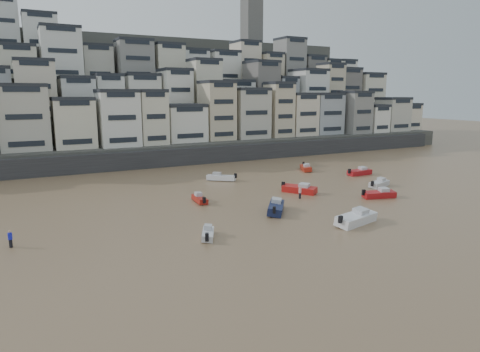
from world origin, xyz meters
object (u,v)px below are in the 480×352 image
boat_a (356,217)px  boat_j (208,233)px  boat_g (360,171)px  boat_e (299,188)px  boat_b (379,193)px  person_pink (300,193)px  boat_i (306,167)px  boat_c (276,206)px  boat_h (221,176)px  person_blue (10,239)px  boat_f (200,198)px  boat_d (379,183)px

boat_a → boat_j: size_ratio=1.63×
boat_j → boat_g: bearing=-37.8°
boat_a → boat_e: (3.40, 15.90, -0.10)m
boat_g → boat_b: bearing=-126.9°
boat_e → person_pink: size_ratio=3.27×
boat_g → person_pink: bearing=-157.2°
boat_g → boat_i: size_ratio=1.06×
boat_c → boat_e: boat_c is taller
boat_h → person_blue: (-31.95, -20.01, 0.14)m
boat_h → boat_i: size_ratio=1.05×
boat_f → boat_g: 34.04m
boat_e → boat_a: bearing=-43.3°
boat_b → boat_c: (-17.22, 0.40, 0.11)m
person_blue → person_pink: (36.47, 3.19, 0.00)m
person_pink → boat_b: bearing=-25.4°
person_blue → person_pink: size_ratio=1.00×
boat_d → boat_i: 17.51m
boat_b → boat_f: 25.66m
boat_d → boat_h: bearing=123.2°
boat_e → boat_h: size_ratio=1.06×
boat_i → person_pink: size_ratio=2.93×
boat_d → boat_g: 10.08m
boat_j → person_blue: (-18.14, 6.21, 0.33)m
boat_h → person_pink: size_ratio=3.08×
boat_c → boat_i: 30.87m
boat_b → person_blue: size_ratio=3.00×
boat_i → boat_g: bearing=60.7°
boat_e → boat_i: size_ratio=1.12×
boat_f → boat_h: size_ratio=0.80×
boat_c → boat_d: 23.37m
boat_d → boat_h: boat_h is taller
boat_g → boat_i: 10.27m
boat_b → boat_d: size_ratio=1.05×
boat_d → boat_i: (-1.69, 17.43, 0.02)m
boat_a → person_blue: bearing=150.2°
boat_b → person_pink: (-10.34, 4.90, 0.16)m
boat_h → person_blue: 37.70m
boat_a → boat_j: bearing=153.8°
boat_d → boat_h: (-20.44, 16.22, 0.06)m
boat_b → boat_h: size_ratio=0.97×
boat_b → boat_i: (3.89, 22.92, -0.02)m
person_blue → boat_g: bearing=12.8°
boat_f → boat_h: boat_h is taller
person_blue → person_pink: bearing=5.0°
boat_j → person_pink: bearing=-37.0°
boat_b → boat_j: (-28.67, -4.49, -0.17)m
boat_e → boat_i: 19.47m
boat_c → person_pink: (6.88, 4.50, 0.05)m
boat_c → boat_j: (-11.45, -4.89, -0.28)m
boat_c → boat_g: boat_c is taller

